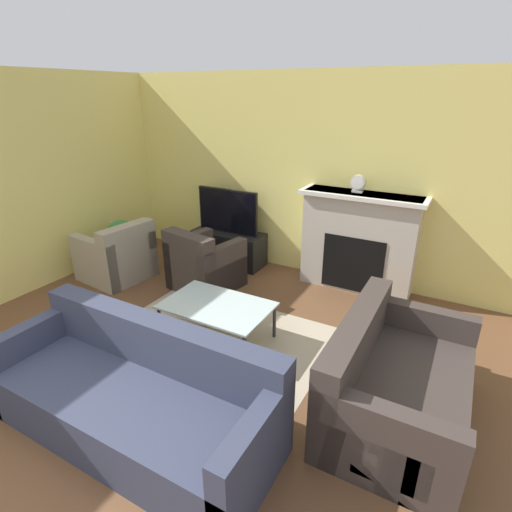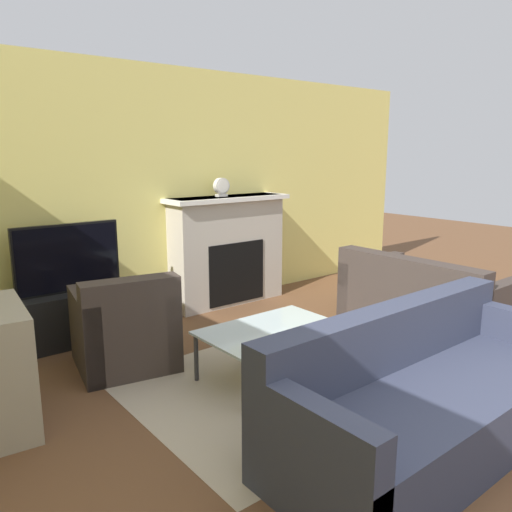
% 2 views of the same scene
% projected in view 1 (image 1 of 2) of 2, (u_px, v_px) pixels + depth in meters
% --- Properties ---
extents(wall_back, '(8.40, 0.06, 2.70)m').
position_uv_depth(wall_back, '(297.00, 177.00, 5.46)').
color(wall_back, '#EADB72').
rests_on(wall_back, ground_plane).
extents(wall_left, '(0.06, 7.34, 2.70)m').
position_uv_depth(wall_left, '(22.00, 187.00, 4.91)').
color(wall_left, '#EADB72').
rests_on(wall_left, ground_plane).
extents(area_rug, '(2.30, 1.90, 0.00)m').
position_uv_depth(area_rug, '(210.00, 345.00, 4.14)').
color(area_rug, '#B7A88E').
rests_on(area_rug, ground_plane).
extents(fireplace, '(1.54, 0.43, 1.28)m').
position_uv_depth(fireplace, '(358.00, 240.00, 5.11)').
color(fireplace, '#BCB2A3').
rests_on(fireplace, ground_plane).
extents(tv_stand, '(1.09, 0.44, 0.50)m').
position_uv_depth(tv_stand, '(229.00, 247.00, 6.03)').
color(tv_stand, black).
rests_on(tv_stand, ground_plane).
extents(tv, '(0.97, 0.06, 0.64)m').
position_uv_depth(tv, '(228.00, 211.00, 5.81)').
color(tv, black).
rests_on(tv, tv_stand).
extents(couch_sectional, '(2.28, 0.87, 0.82)m').
position_uv_depth(couch_sectional, '(136.00, 398.00, 3.02)').
color(couch_sectional, '#33384C').
rests_on(couch_sectional, ground_plane).
extents(couch_loveseat, '(0.97, 1.55, 0.82)m').
position_uv_depth(couch_loveseat, '(394.00, 385.00, 3.16)').
color(couch_loveseat, '#3D332D').
rests_on(couch_loveseat, ground_plane).
extents(armchair_by_window, '(0.90, 0.89, 0.82)m').
position_uv_depth(armchair_by_window, '(117.00, 258.00, 5.53)').
color(armchair_by_window, '#9E937F').
rests_on(armchair_by_window, ground_plane).
extents(armchair_accent, '(0.90, 0.91, 0.82)m').
position_uv_depth(armchair_accent, '(204.00, 266.00, 5.25)').
color(armchair_accent, '#3D332D').
rests_on(armchair_accent, ground_plane).
extents(coffee_table, '(1.10, 0.70, 0.41)m').
position_uv_depth(coffee_table, '(217.00, 307.00, 4.12)').
color(coffee_table, '#333338').
rests_on(coffee_table, ground_plane).
extents(potted_plant, '(0.44, 0.44, 0.72)m').
position_uv_depth(potted_plant, '(122.00, 238.00, 5.84)').
color(potted_plant, '#AD704C').
rests_on(potted_plant, ground_plane).
extents(mantel_clock, '(0.19, 0.07, 0.22)m').
position_uv_depth(mantel_clock, '(358.00, 183.00, 4.87)').
color(mantel_clock, beige).
rests_on(mantel_clock, fireplace).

